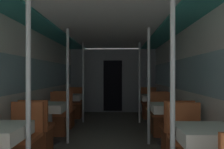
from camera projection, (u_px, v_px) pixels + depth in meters
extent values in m
cube|color=silver|center=(32.00, 85.00, 4.27)|extent=(0.05, 8.59, 2.17)
cube|color=#9EC6D1|center=(33.00, 74.00, 4.27)|extent=(0.03, 7.90, 0.63)
cube|color=silver|center=(186.00, 86.00, 4.18)|extent=(0.05, 8.59, 2.17)
cube|color=#9EC6D1|center=(186.00, 74.00, 4.18)|extent=(0.03, 7.90, 0.63)
cube|color=silver|center=(108.00, 27.00, 4.22)|extent=(2.99, 8.59, 0.04)
cube|color=teal|center=(46.00, 29.00, 4.26)|extent=(0.54, 8.25, 0.03)
cube|color=teal|center=(172.00, 28.00, 4.19)|extent=(0.54, 8.25, 0.03)
cube|color=gray|center=(113.00, 81.00, 7.55)|extent=(2.93, 0.08, 2.17)
cube|color=black|center=(113.00, 86.00, 7.51)|extent=(0.64, 0.01, 1.74)
cube|color=#C66033|center=(21.00, 138.00, 2.92)|extent=(0.46, 0.46, 0.05)
cube|color=#C66033|center=(27.00, 117.00, 3.13)|extent=(0.46, 0.04, 0.43)
cylinder|color=silver|center=(28.00, 95.00, 2.33)|extent=(0.05, 0.05, 2.17)
cylinder|color=#4C4C51|center=(49.00, 142.00, 4.14)|extent=(0.39, 0.39, 0.01)
cylinder|color=#B7B7BC|center=(49.00, 123.00, 4.14)|extent=(0.11, 0.11, 0.71)
cube|color=#B2B2B7|center=(49.00, 104.00, 4.14)|extent=(0.56, 0.56, 0.02)
cube|color=white|center=(49.00, 107.00, 4.14)|extent=(0.60, 0.60, 0.15)
cube|color=brown|center=(38.00, 141.00, 3.55)|extent=(0.39, 0.39, 0.42)
cube|color=#C66033|center=(38.00, 127.00, 3.55)|extent=(0.46, 0.46, 0.05)
cube|color=#C66033|center=(33.00, 114.00, 3.34)|extent=(0.46, 0.04, 0.43)
cube|color=brown|center=(58.00, 125.00, 4.72)|extent=(0.39, 0.39, 0.42)
cube|color=#C66033|center=(58.00, 114.00, 4.72)|extent=(0.46, 0.46, 0.05)
cube|color=#C66033|center=(61.00, 101.00, 4.93)|extent=(0.46, 0.04, 0.43)
cylinder|color=silver|center=(68.00, 86.00, 4.13)|extent=(0.05, 0.05, 2.17)
cylinder|color=#4C4C51|center=(70.00, 122.00, 5.94)|extent=(0.39, 0.39, 0.01)
cylinder|color=#B7B7BC|center=(70.00, 108.00, 5.94)|extent=(0.11, 0.11, 0.71)
cube|color=#B2B2B7|center=(70.00, 95.00, 5.94)|extent=(0.56, 0.56, 0.02)
cube|color=white|center=(70.00, 97.00, 5.94)|extent=(0.60, 0.60, 0.15)
cube|color=brown|center=(65.00, 119.00, 5.35)|extent=(0.39, 0.39, 0.42)
cube|color=#C66033|center=(65.00, 109.00, 5.35)|extent=(0.46, 0.46, 0.05)
cube|color=#C66033|center=(63.00, 100.00, 5.14)|extent=(0.46, 0.04, 0.43)
cube|color=brown|center=(75.00, 111.00, 6.52)|extent=(0.39, 0.39, 0.42)
cube|color=#C66033|center=(75.00, 103.00, 6.52)|extent=(0.46, 0.46, 0.05)
cube|color=#C66033|center=(76.00, 94.00, 6.73)|extent=(0.46, 0.04, 0.43)
cylinder|color=silver|center=(83.00, 82.00, 5.93)|extent=(0.05, 0.05, 2.17)
cube|color=#B2B2B7|center=(206.00, 129.00, 2.27)|extent=(0.56, 0.56, 0.02)
cube|color=white|center=(206.00, 134.00, 2.27)|extent=(0.60, 0.60, 0.15)
cube|color=#C66033|center=(188.00, 139.00, 2.86)|extent=(0.46, 0.46, 0.05)
cube|color=#C66033|center=(184.00, 118.00, 3.07)|extent=(0.46, 0.04, 0.43)
cylinder|color=silver|center=(173.00, 95.00, 2.28)|extent=(0.05, 0.05, 2.17)
cylinder|color=#4C4C51|center=(168.00, 144.00, 4.07)|extent=(0.39, 0.39, 0.01)
cylinder|color=#B7B7BC|center=(168.00, 124.00, 4.07)|extent=(0.11, 0.11, 0.71)
cube|color=#B2B2B7|center=(168.00, 105.00, 4.07)|extent=(0.56, 0.56, 0.02)
cube|color=white|center=(168.00, 108.00, 4.07)|extent=(0.60, 0.60, 0.15)
cube|color=brown|center=(176.00, 142.00, 3.48)|extent=(0.39, 0.39, 0.42)
cube|color=#C66033|center=(176.00, 128.00, 3.48)|extent=(0.46, 0.46, 0.05)
cube|color=#C66033|center=(179.00, 115.00, 3.27)|extent=(0.46, 0.04, 0.43)
cube|color=brown|center=(161.00, 125.00, 4.66)|extent=(0.39, 0.39, 0.42)
cube|color=#C66033|center=(161.00, 114.00, 4.66)|extent=(0.46, 0.46, 0.05)
cube|color=#C66033|center=(160.00, 102.00, 4.87)|extent=(0.46, 0.04, 0.43)
cylinder|color=silver|center=(149.00, 86.00, 4.08)|extent=(0.05, 0.05, 2.17)
cylinder|color=#4C4C51|center=(153.00, 122.00, 5.87)|extent=(0.39, 0.39, 0.01)
cylinder|color=#B7B7BC|center=(153.00, 109.00, 5.87)|extent=(0.11, 0.11, 0.71)
cube|color=#B2B2B7|center=(153.00, 95.00, 5.87)|extent=(0.56, 0.56, 0.02)
cube|color=white|center=(153.00, 98.00, 5.87)|extent=(0.60, 0.60, 0.15)
cube|color=brown|center=(156.00, 119.00, 5.28)|extent=(0.39, 0.39, 0.42)
cube|color=#C66033|center=(156.00, 109.00, 5.28)|extent=(0.46, 0.46, 0.05)
cube|color=#C66033|center=(158.00, 101.00, 5.07)|extent=(0.46, 0.04, 0.43)
cube|color=brown|center=(149.00, 111.00, 6.46)|extent=(0.39, 0.39, 0.42)
cube|color=#C66033|center=(149.00, 103.00, 6.46)|extent=(0.46, 0.46, 0.05)
cube|color=#C66033|center=(148.00, 94.00, 6.67)|extent=(0.46, 0.04, 0.43)
cylinder|color=silver|center=(140.00, 82.00, 5.88)|extent=(0.05, 0.05, 2.17)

